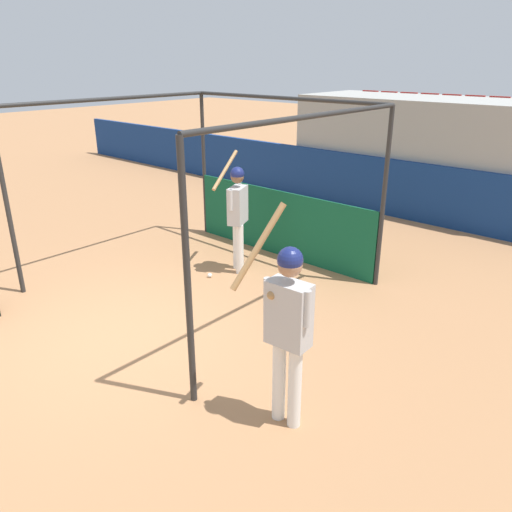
{
  "coord_description": "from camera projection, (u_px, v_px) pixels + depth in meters",
  "views": [
    {
      "loc": [
        5.08,
        -3.04,
        3.37
      ],
      "look_at": [
        1.16,
        1.38,
        1.02
      ],
      "focal_mm": 35.0,
      "sensor_mm": 36.0,
      "label": 1
    }
  ],
  "objects": [
    {
      "name": "player_waiting",
      "position": [
        287.0,
        321.0,
        4.57
      ],
      "size": [
        0.75,
        0.56,
        2.16
      ],
      "rotation": [
        0.0,
        0.0,
        -3.08
      ],
      "color": "white",
      "rests_on": "ground"
    },
    {
      "name": "baseball",
      "position": [
        210.0,
        275.0,
        8.21
      ],
      "size": [
        0.07,
        0.07,
        0.07
      ],
      "color": "white",
      "rests_on": "ground"
    },
    {
      "name": "bleacher_section",
      "position": [
        417.0,
        152.0,
        11.92
      ],
      "size": [
        5.4,
        2.4,
        2.56
      ],
      "color": "#9E9E99",
      "rests_on": "ground"
    },
    {
      "name": "batting_cage",
      "position": [
        255.0,
        199.0,
        8.27
      ],
      "size": [
        4.01,
        3.94,
        2.79
      ],
      "color": "#282828",
      "rests_on": "ground"
    },
    {
      "name": "outfield_wall",
      "position": [
        389.0,
        187.0,
        11.28
      ],
      "size": [
        24.0,
        0.12,
        1.28
      ],
      "color": "navy",
      "rests_on": "ground"
    },
    {
      "name": "player_batter",
      "position": [
        237.0,
        210.0,
        8.11
      ],
      "size": [
        0.67,
        0.75,
        1.93
      ],
      "rotation": [
        0.0,
        0.0,
        1.97
      ],
      "color": "white",
      "rests_on": "ground"
    },
    {
      "name": "ground_plane",
      "position": [
        119.0,
        336.0,
        6.49
      ],
      "size": [
        60.0,
        60.0,
        0.0
      ],
      "primitive_type": "plane",
      "color": "#A8754C"
    }
  ]
}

